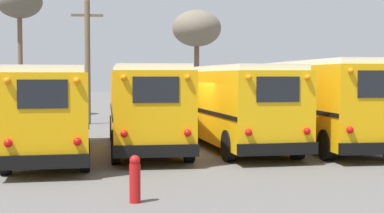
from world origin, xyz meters
name	(u,v)px	position (x,y,z in m)	size (l,w,h in m)	color
ground_plane	(193,151)	(0.00, 0.00, 0.00)	(160.00, 160.00, 0.00)	#5B5956
school_bus_0	(50,108)	(-5.04, -0.53, 1.65)	(2.80, 10.10, 3.03)	#E5A00C
school_bus_1	(145,104)	(-1.68, 0.73, 1.70)	(2.70, 9.65, 3.11)	#E5A00C
school_bus_2	(234,104)	(1.68, 0.65, 1.70)	(3.00, 9.55, 3.11)	#EAAA0F
school_bus_3	(322,101)	(5.04, 0.33, 1.79)	(2.62, 9.46, 3.31)	#E5A00C
utility_pole	(88,60)	(-3.96, 12.99, 3.64)	(1.80, 0.31, 7.01)	brown
bare_tree_0	(19,3)	(-8.55, 20.18, 7.63)	(3.06, 3.06, 8.92)	brown
bare_tree_1	(197,29)	(2.79, 15.71, 5.67)	(3.08, 3.08, 6.90)	brown
fire_hydrant	(135,179)	(-2.65, -8.38, 0.52)	(0.24, 0.24, 1.03)	#B21414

